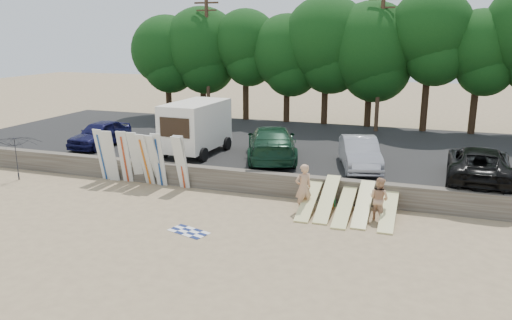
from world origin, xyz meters
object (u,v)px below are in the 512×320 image
object	(u,v)px
box_trailer	(196,125)
car_0	(100,134)
beachgoer_b	(379,199)
car_3	(479,164)
car_1	(272,143)
cooler	(331,202)
beachgoer_a	(303,188)
beach_umbrella	(17,158)
car_2	(360,153)

from	to	relation	value
box_trailer	car_0	bearing A→B (deg)	-176.27
beachgoer_b	car_3	bearing A→B (deg)	-101.99
box_trailer	beachgoer_b	bearing A→B (deg)	-23.79
car_1	cooler	xyz separation A→B (m)	(3.83, -4.04, -1.40)
car_1	beachgoer_a	bearing A→B (deg)	101.18
beachgoer_b	car_0	bearing A→B (deg)	13.09
beachgoer_b	beach_umbrella	world-z (taller)	beach_umbrella
car_2	cooler	world-z (taller)	car_2
cooler	car_2	bearing A→B (deg)	66.60
car_2	beachgoer_b	world-z (taller)	car_2
box_trailer	beachgoer_a	distance (m)	8.70
beachgoer_b	car_2	bearing A→B (deg)	-43.82
beachgoer_a	cooler	world-z (taller)	beachgoer_a
beachgoer_b	beach_umbrella	bearing A→B (deg)	30.39
car_0	beachgoer_b	world-z (taller)	car_0
car_0	car_1	distance (m)	10.08
car_2	car_3	bearing A→B (deg)	-20.99
car_0	beach_umbrella	distance (m)	5.12
car_3	beach_umbrella	size ratio (longest dim) A/B	2.27
car_0	beach_umbrella	world-z (taller)	beach_umbrella
car_2	car_3	xyz separation A→B (m)	(5.15, -0.51, 0.02)
car_0	cooler	xyz separation A→B (m)	(13.90, -3.79, -1.27)
car_3	beachgoer_a	xyz separation A→B (m)	(-6.71, -4.24, -0.49)
car_0	beach_umbrella	size ratio (longest dim) A/B	1.75
car_2	beachgoer_a	bearing A→B (deg)	-123.52
beach_umbrella	beachgoer_b	bearing A→B (deg)	0.57
car_1	car_3	xyz separation A→B (m)	(9.61, -0.82, -0.09)
car_0	car_3	distance (m)	19.69
box_trailer	car_3	distance (m)	13.80
car_1	car_3	world-z (taller)	car_1
car_2	cooler	distance (m)	4.00
car_3	beachgoer_a	world-z (taller)	car_3
car_2	beach_umbrella	xyz separation A→B (m)	(-15.75, -4.90, -0.35)
car_1	cooler	world-z (taller)	car_1
car_0	car_1	world-z (taller)	car_1
box_trailer	beachgoer_b	distance (m)	11.22
beachgoer_a	beachgoer_b	xyz separation A→B (m)	(2.95, 0.02, -0.14)
car_1	beachgoer_b	bearing A→B (deg)	120.62
car_2	beach_umbrella	world-z (taller)	beach_umbrella
car_2	beach_umbrella	bearing A→B (deg)	-178.06
box_trailer	beach_umbrella	xyz separation A→B (m)	(-7.15, -5.09, -1.15)
car_1	beachgoer_a	world-z (taller)	car_1
box_trailer	car_1	bearing A→B (deg)	4.07
car_1	beachgoer_b	xyz separation A→B (m)	(5.85, -5.04, -0.72)
car_3	car_2	bearing A→B (deg)	-3.11
beach_umbrella	car_1	bearing A→B (deg)	24.75
car_1	car_2	xyz separation A→B (m)	(4.46, -0.31, -0.11)
box_trailer	car_0	distance (m)	5.99
car_2	beachgoer_b	size ratio (longest dim) A/B	2.70
beachgoer_a	beachgoer_b	distance (m)	2.95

